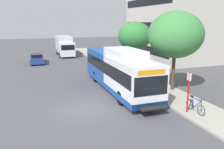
{
  "coord_description": "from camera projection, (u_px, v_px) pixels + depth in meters",
  "views": [
    {
      "loc": [
        -3.07,
        -14.18,
        5.78
      ],
      "look_at": [
        2.88,
        2.7,
        1.6
      ],
      "focal_mm": 36.92,
      "sensor_mm": 36.0,
      "label": 1
    }
  ],
  "objects": [
    {
      "name": "ground_plane",
      "position": [
        67.0,
        81.0,
        22.68
      ],
      "size": [
        120.0,
        120.0,
        0.0
      ],
      "primitive_type": "plane",
      "color": "#4C4C51"
    },
    {
      "name": "sidewalk_curb",
      "position": [
        140.0,
        79.0,
        23.09
      ],
      "size": [
        3.0,
        56.0,
        0.14
      ],
      "primitive_type": "cube",
      "color": "#A8A399",
      "rests_on": "ground"
    },
    {
      "name": "transit_bus",
      "position": [
        118.0,
        70.0,
        19.49
      ],
      "size": [
        2.58,
        12.25,
        3.65
      ],
      "color": "white",
      "rests_on": "ground"
    },
    {
      "name": "bus_stop_sign_pole",
      "position": [
        188.0,
        89.0,
        14.27
      ],
      "size": [
        0.1,
        0.36,
        2.6
      ],
      "color": "red",
      "rests_on": "sidewalk_curb"
    },
    {
      "name": "bicycle_parked",
      "position": [
        195.0,
        106.0,
        14.47
      ],
      "size": [
        0.52,
        1.76,
        1.02
      ],
      "color": "black",
      "rests_on": "sidewalk_curb"
    },
    {
      "name": "street_tree_near_stop",
      "position": [
        175.0,
        35.0,
        18.39
      ],
      "size": [
        4.41,
        4.41,
        6.44
      ],
      "color": "#4C3823",
      "rests_on": "sidewalk_curb"
    },
    {
      "name": "street_tree_mid_block",
      "position": [
        135.0,
        36.0,
        25.17
      ],
      "size": [
        3.64,
        3.64,
        5.58
      ],
      "color": "#4C3823",
      "rests_on": "sidewalk_curb"
    },
    {
      "name": "parked_car_far_lane",
      "position": [
        37.0,
        59.0,
        32.04
      ],
      "size": [
        1.8,
        4.5,
        1.33
      ],
      "color": "navy",
      "rests_on": "ground"
    },
    {
      "name": "box_truck_background",
      "position": [
        65.0,
        45.0,
        38.87
      ],
      "size": [
        2.32,
        7.01,
        3.25
      ],
      "color": "silver",
      "rests_on": "ground"
    }
  ]
}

